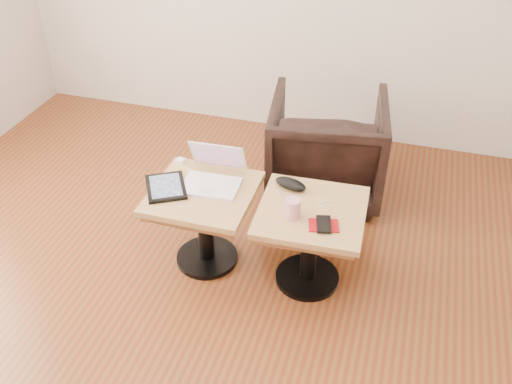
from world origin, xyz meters
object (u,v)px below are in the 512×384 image
(side_table_right, at_px, (311,228))
(striped_cup, at_px, (293,208))
(armchair, at_px, (327,147))
(laptop, at_px, (213,176))
(side_table_left, at_px, (204,209))

(side_table_right, distance_m, striped_cup, 0.20)
(side_table_right, height_order, armchair, armchair)
(laptop, relative_size, armchair, 0.43)
(laptop, bearing_deg, armchair, 56.03)
(laptop, height_order, armchair, laptop)
(side_table_left, distance_m, striped_cup, 0.52)
(side_table_right, bearing_deg, striped_cup, -136.67)
(laptop, bearing_deg, side_table_right, -11.06)
(laptop, bearing_deg, side_table_left, -108.61)
(side_table_right, relative_size, laptop, 1.77)
(side_table_left, bearing_deg, striped_cup, -8.85)
(side_table_right, bearing_deg, side_table_left, 178.15)
(side_table_left, distance_m, laptop, 0.18)
(laptop, height_order, striped_cup, laptop)
(side_table_left, height_order, side_table_right, same)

